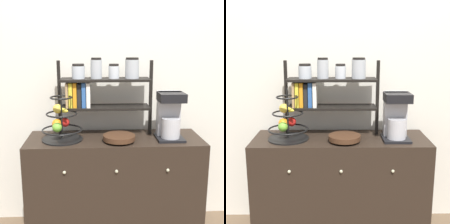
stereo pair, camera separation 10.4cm
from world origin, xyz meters
TOP-DOWN VIEW (x-y plane):
  - wall_back at (0.00, 0.50)m, footprint 7.00×0.05m
  - sideboard at (0.00, 0.23)m, footprint 1.35×0.48m
  - coffee_maker at (0.42, 0.20)m, footprint 0.20×0.23m
  - fruit_stand at (-0.40, 0.21)m, footprint 0.31×0.31m
  - wooden_bowl at (0.03, 0.13)m, footprint 0.24×0.24m
  - shelf_hutch at (-0.12, 0.32)m, footprint 0.74×0.20m

SIDE VIEW (x-z plane):
  - sideboard at x=0.00m, z-range 0.00..0.80m
  - wooden_bowl at x=0.03m, z-range 0.81..0.86m
  - fruit_stand at x=-0.40m, z-range 0.73..1.12m
  - coffee_maker at x=0.42m, z-range 0.80..1.16m
  - shelf_hutch at x=-0.12m, z-range 0.89..1.50m
  - wall_back at x=0.00m, z-range 0.00..2.60m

